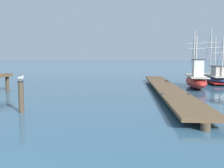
# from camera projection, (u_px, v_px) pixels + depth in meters

# --- Properties ---
(floating_dock) EXTENTS (1.84, 21.45, 0.53)m
(floating_dock) POSITION_uv_depth(u_px,v_px,m) (166.00, 88.00, 20.05)
(floating_dock) COLOR brown
(floating_dock) RESTS_ON ground
(fishing_boat_0) EXTENTS (2.33, 7.21, 5.20)m
(fishing_boat_0) POSITION_uv_depth(u_px,v_px,m) (196.00, 79.00, 22.99)
(fishing_boat_0) COLOR #AD2823
(fishing_boat_0) RESTS_ON ground
(fishing_boat_2) EXTENTS (2.38, 8.47, 5.91)m
(fishing_boat_2) POSITION_uv_depth(u_px,v_px,m) (215.00, 77.00, 27.35)
(fishing_boat_2) COLOR navy
(fishing_boat_2) RESTS_ON ground
(mooring_piling) EXTENTS (0.30, 0.30, 1.56)m
(mooring_piling) POSITION_uv_depth(u_px,v_px,m) (21.00, 96.00, 12.70)
(mooring_piling) COLOR #4C3D2D
(mooring_piling) RESTS_ON ground
(perched_seagull) EXTENTS (0.38, 0.18, 0.27)m
(perched_seagull) POSITION_uv_depth(u_px,v_px,m) (20.00, 78.00, 12.60)
(perched_seagull) COLOR gold
(perched_seagull) RESTS_ON mooring_piling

